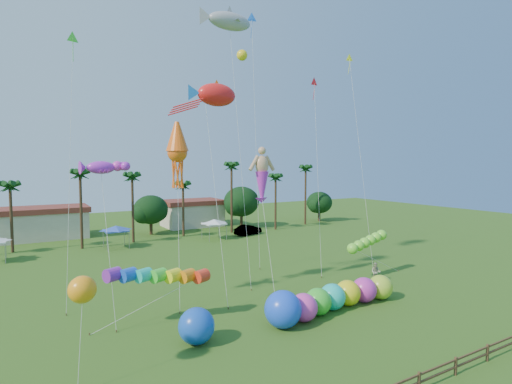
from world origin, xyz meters
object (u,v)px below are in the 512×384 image
car_b (248,230)px  blue_ball (196,326)px  spectator_b (376,272)px  caterpillar_inflatable (328,299)px

car_b → blue_ball: size_ratio=2.13×
spectator_b → caterpillar_inflatable: size_ratio=0.14×
caterpillar_inflatable → car_b: bearing=66.0°
caterpillar_inflatable → blue_ball: bearing=174.1°
spectator_b → caterpillar_inflatable: 10.13m
caterpillar_inflatable → blue_ball: size_ratio=5.57×
car_b → caterpillar_inflatable: caterpillar_inflatable is taller
car_b → caterpillar_inflatable: bearing=142.0°
car_b → blue_ball: (-21.86, -32.21, 0.34)m
car_b → blue_ball: bearing=126.9°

